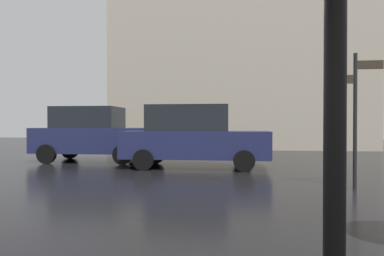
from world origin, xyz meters
The scene contains 4 objects.
parked_car_left centered at (-1.65, 8.27, 0.99)m, with size 4.58×1.84×1.98m.
parked_car_right centered at (-5.55, 9.59, 1.02)m, with size 4.21×1.93×2.01m.
street_signpost centered at (2.14, 5.10, 1.75)m, with size 1.08×0.08×2.88m.
building_block centered at (0.00, 16.61, 6.44)m, with size 14.39×2.16×12.89m, color #B2A893.
Camera 1 is at (-0.52, -2.41, 1.38)m, focal length 31.63 mm.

